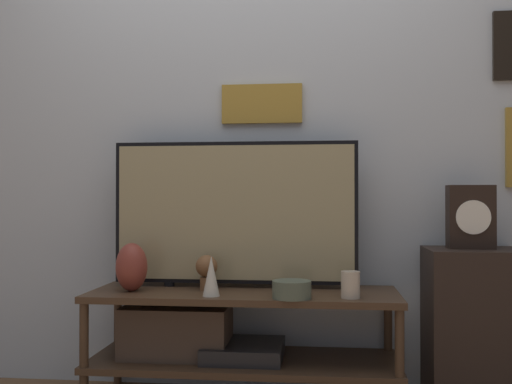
{
  "coord_description": "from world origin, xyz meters",
  "views": [
    {
      "loc": [
        0.36,
        -2.45,
        0.95
      ],
      "look_at": [
        0.06,
        0.29,
        0.98
      ],
      "focal_mm": 42.0,
      "sensor_mm": 36.0,
      "label": 1
    }
  ],
  "objects_px": {
    "vase_wide_bowl": "(292,290)",
    "candle_jar": "(350,285)",
    "vase_slim_bronze": "(211,276)",
    "decorative_bust": "(207,269)",
    "mantel_clock": "(471,217)",
    "television": "(235,213)",
    "vase_urn_stoneware": "(132,267)"
  },
  "relations": [
    {
      "from": "vase_slim_bronze",
      "to": "decorative_bust",
      "type": "xyz_separation_m",
      "value": [
        -0.05,
        0.17,
        0.01
      ]
    },
    {
      "from": "television",
      "to": "candle_jar",
      "type": "bearing_deg",
      "value": -25.08
    },
    {
      "from": "vase_slim_bronze",
      "to": "candle_jar",
      "type": "distance_m",
      "value": 0.6
    },
    {
      "from": "vase_wide_bowl",
      "to": "mantel_clock",
      "type": "xyz_separation_m",
      "value": [
        0.8,
        0.25,
        0.31
      ]
    },
    {
      "from": "television",
      "to": "vase_wide_bowl",
      "type": "distance_m",
      "value": 0.52
    },
    {
      "from": "mantel_clock",
      "to": "vase_wide_bowl",
      "type": "bearing_deg",
      "value": -162.39
    },
    {
      "from": "mantel_clock",
      "to": "vase_urn_stoneware",
      "type": "bearing_deg",
      "value": -174.91
    },
    {
      "from": "candle_jar",
      "to": "mantel_clock",
      "type": "xyz_separation_m",
      "value": [
        0.55,
        0.22,
        0.29
      ]
    },
    {
      "from": "vase_slim_bronze",
      "to": "television",
      "type": "bearing_deg",
      "value": 76.21
    },
    {
      "from": "vase_urn_stoneware",
      "to": "candle_jar",
      "type": "height_order",
      "value": "vase_urn_stoneware"
    },
    {
      "from": "vase_slim_bronze",
      "to": "mantel_clock",
      "type": "distance_m",
      "value": 1.21
    },
    {
      "from": "vase_slim_bronze",
      "to": "vase_urn_stoneware",
      "type": "distance_m",
      "value": 0.4
    },
    {
      "from": "television",
      "to": "vase_slim_bronze",
      "type": "distance_m",
      "value": 0.38
    },
    {
      "from": "vase_urn_stoneware",
      "to": "candle_jar",
      "type": "bearing_deg",
      "value": -4.75
    },
    {
      "from": "vase_wide_bowl",
      "to": "decorative_bust",
      "type": "bearing_deg",
      "value": 155.09
    },
    {
      "from": "television",
      "to": "decorative_bust",
      "type": "xyz_separation_m",
      "value": [
        -0.12,
        -0.1,
        -0.26
      ]
    },
    {
      "from": "vase_slim_bronze",
      "to": "vase_wide_bowl",
      "type": "relative_size",
      "value": 1.05
    },
    {
      "from": "vase_slim_bronze",
      "to": "decorative_bust",
      "type": "height_order",
      "value": "vase_slim_bronze"
    },
    {
      "from": "television",
      "to": "mantel_clock",
      "type": "relative_size",
      "value": 4.05
    },
    {
      "from": "decorative_bust",
      "to": "mantel_clock",
      "type": "relative_size",
      "value": 0.56
    },
    {
      "from": "vase_wide_bowl",
      "to": "candle_jar",
      "type": "xyz_separation_m",
      "value": [
        0.25,
        0.03,
        0.02
      ]
    },
    {
      "from": "vase_urn_stoneware",
      "to": "vase_slim_bronze",
      "type": "bearing_deg",
      "value": -13.88
    },
    {
      "from": "decorative_bust",
      "to": "vase_wide_bowl",
      "type": "bearing_deg",
      "value": -24.91
    },
    {
      "from": "vase_slim_bronze",
      "to": "mantel_clock",
      "type": "xyz_separation_m",
      "value": [
        1.15,
        0.23,
        0.25
      ]
    },
    {
      "from": "vase_urn_stoneware",
      "to": "decorative_bust",
      "type": "height_order",
      "value": "vase_urn_stoneware"
    },
    {
      "from": "vase_wide_bowl",
      "to": "vase_slim_bronze",
      "type": "bearing_deg",
      "value": 176.68
    },
    {
      "from": "vase_slim_bronze",
      "to": "candle_jar",
      "type": "relative_size",
      "value": 1.54
    },
    {
      "from": "vase_slim_bronze",
      "to": "candle_jar",
      "type": "bearing_deg",
      "value": 1.32
    },
    {
      "from": "vase_slim_bronze",
      "to": "decorative_bust",
      "type": "distance_m",
      "value": 0.18
    },
    {
      "from": "vase_wide_bowl",
      "to": "mantel_clock",
      "type": "bearing_deg",
      "value": 17.61
    },
    {
      "from": "vase_wide_bowl",
      "to": "decorative_bust",
      "type": "distance_m",
      "value": 0.45
    },
    {
      "from": "television",
      "to": "vase_urn_stoneware",
      "type": "xyz_separation_m",
      "value": [
        -0.46,
        -0.17,
        -0.25
      ]
    }
  ]
}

